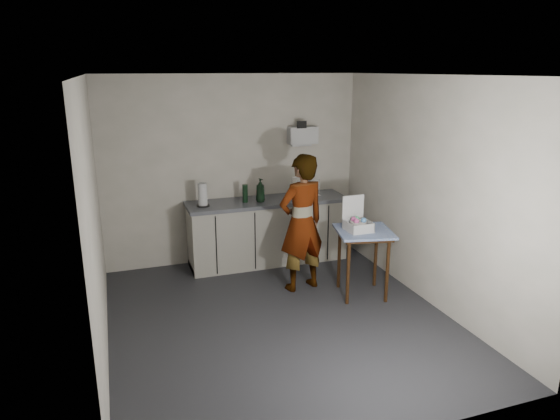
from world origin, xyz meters
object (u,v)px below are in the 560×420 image
object	(u,v)px
dark_bottle	(245,193)
paper_towel	(203,195)
bakery_box	(358,223)
kitchen_counter	(268,233)
soap_bottle	(260,190)
soda_can	(259,195)
side_table	(364,239)
dish_rack	(305,192)
standing_man	(302,223)

from	to	relation	value
dark_bottle	paper_towel	world-z (taller)	paper_towel
dark_bottle	bakery_box	size ratio (longest dim) A/B	0.62
kitchen_counter	paper_towel	distance (m)	1.11
soap_bottle	soda_can	world-z (taller)	soap_bottle
side_table	soda_can	distance (m)	1.72
paper_towel	dish_rack	world-z (taller)	paper_towel
soap_bottle	dish_rack	world-z (taller)	soap_bottle
dish_rack	bakery_box	bearing A→B (deg)	-86.33
standing_man	soda_can	bearing A→B (deg)	-90.84
dish_rack	bakery_box	size ratio (longest dim) A/B	0.92
soda_can	bakery_box	xyz separation A→B (m)	(0.78, -1.44, -0.07)
soda_can	bakery_box	distance (m)	1.64
soda_can	bakery_box	size ratio (longest dim) A/B	0.33
soda_can	bakery_box	world-z (taller)	bakery_box
dish_rack	kitchen_counter	bearing A→B (deg)	-174.42
dark_bottle	paper_towel	bearing A→B (deg)	-178.46
dark_bottle	dish_rack	bearing A→B (deg)	5.35
kitchen_counter	side_table	bearing A→B (deg)	-62.02
dark_bottle	bakery_box	distance (m)	1.69
dish_rack	bakery_box	world-z (taller)	bakery_box
dark_bottle	side_table	bearing A→B (deg)	-52.10
standing_man	bakery_box	size ratio (longest dim) A/B	4.30
soda_can	dish_rack	xyz separation A→B (m)	(0.69, -0.00, -0.01)
dish_rack	soap_bottle	bearing A→B (deg)	-169.96
side_table	soda_can	bearing A→B (deg)	133.04
side_table	paper_towel	world-z (taller)	paper_towel
side_table	standing_man	xyz separation A→B (m)	(-0.63, 0.41, 0.14)
kitchen_counter	bakery_box	bearing A→B (deg)	-64.00
soda_can	paper_towel	world-z (taller)	paper_towel
paper_towel	kitchen_counter	bearing A→B (deg)	2.77
side_table	soap_bottle	bearing A→B (deg)	135.77
kitchen_counter	soda_can	size ratio (longest dim) A/B	17.03
side_table	soda_can	world-z (taller)	soda_can
side_table	paper_towel	bearing A→B (deg)	153.25
side_table	bakery_box	world-z (taller)	bakery_box
kitchen_counter	bakery_box	xyz separation A→B (m)	(0.67, -1.38, 0.48)
side_table	soap_bottle	size ratio (longest dim) A/B	2.56
side_table	dark_bottle	distance (m)	1.78
side_table	dark_bottle	bearing A→B (deg)	140.66
soap_bottle	dish_rack	xyz separation A→B (m)	(0.70, 0.12, -0.10)
soda_can	bakery_box	bearing A→B (deg)	-61.50
side_table	soap_bottle	distance (m)	1.64
soap_bottle	soda_can	size ratio (longest dim) A/B	2.44
paper_towel	dark_bottle	bearing A→B (deg)	1.54
dark_bottle	bakery_box	xyz separation A→B (m)	(1.00, -1.35, -0.12)
side_table	standing_man	bearing A→B (deg)	159.42
kitchen_counter	dark_bottle	distance (m)	0.69
soap_bottle	standing_man	bearing A→B (deg)	-75.41
bakery_box	kitchen_counter	bearing A→B (deg)	114.91
soda_can	paper_towel	distance (m)	0.81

